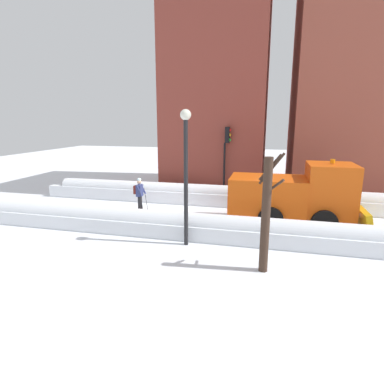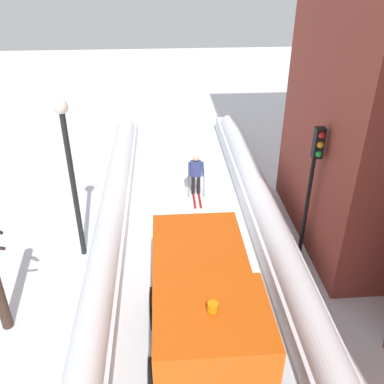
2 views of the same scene
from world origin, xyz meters
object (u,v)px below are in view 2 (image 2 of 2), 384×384
(plow_truck, at_px, (204,312))
(street_lamp, at_px, (70,163))
(skier, at_px, (196,172))
(traffic_light_pole, at_px, (314,170))

(plow_truck, xyz_separation_m, street_lamp, (3.50, -4.30, 1.79))
(skier, bearing_deg, traffic_light_pole, 126.53)
(plow_truck, distance_m, traffic_light_pole, 5.39)
(traffic_light_pole, bearing_deg, plow_truck, 46.60)
(plow_truck, relative_size, traffic_light_pole, 1.36)
(plow_truck, relative_size, street_lamp, 1.16)
(street_lamp, bearing_deg, skier, -137.65)
(skier, height_order, street_lamp, street_lamp)
(skier, bearing_deg, plow_truck, 86.74)
(traffic_light_pole, bearing_deg, skier, -53.47)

